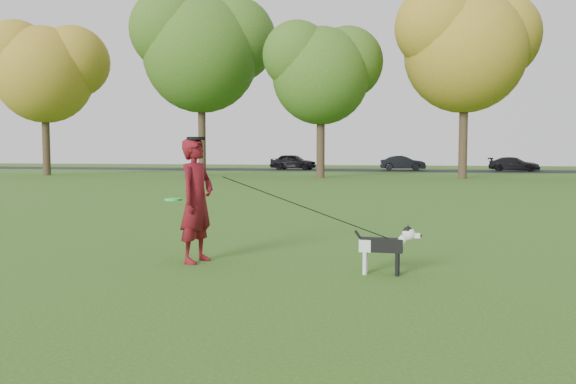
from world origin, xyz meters
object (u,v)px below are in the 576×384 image
(man, at_px, (197,200))
(dog, at_px, (387,244))
(car_mid, at_px, (403,163))
(car_left, at_px, (293,162))
(car_right, at_px, (514,164))

(man, bearing_deg, dog, -83.00)
(man, height_order, car_mid, man)
(man, distance_m, dog, 2.55)
(car_left, bearing_deg, man, -162.16)
(man, bearing_deg, car_mid, 9.57)
(man, bearing_deg, car_left, 22.62)
(dog, distance_m, car_left, 41.41)
(man, xyz_separation_m, car_mid, (1.19, 39.87, -0.21))
(car_mid, bearing_deg, car_left, 84.34)
(car_left, relative_size, car_right, 1.03)
(car_right, bearing_deg, car_left, 104.76)
(man, distance_m, car_right, 41.05)
(dog, relative_size, car_mid, 0.22)
(dog, distance_m, car_right, 40.71)
(man, distance_m, car_left, 40.67)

